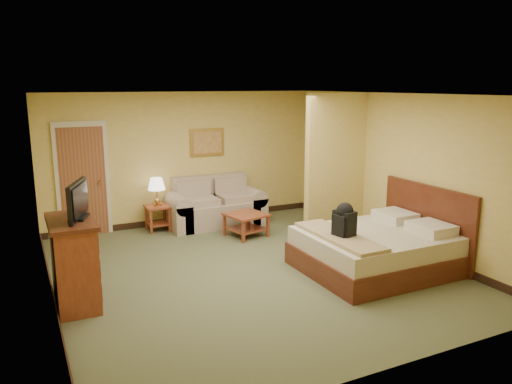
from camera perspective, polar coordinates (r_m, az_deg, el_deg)
floor at (r=7.59m, az=-0.75°, el=-8.94°), size 6.00×6.00×0.00m
ceiling at (r=7.08m, az=-0.81°, el=11.08°), size 6.00×6.00×0.00m
back_wall at (r=9.98m, az=-8.15°, el=3.81°), size 5.50×0.02×2.60m
left_wall at (r=6.57m, az=-23.02°, el=-1.45°), size 0.02×6.00×2.60m
right_wall at (r=8.74m, az=15.78°, el=2.27°), size 0.02×6.00×2.60m
partition at (r=9.08m, az=9.07°, el=2.95°), size 1.20×0.15×2.60m
door at (r=9.59m, az=-19.18°, el=1.28°), size 0.94×0.16×2.10m
baseboard at (r=10.23m, az=-7.92°, el=-3.09°), size 5.50×0.02×0.12m
loveseat at (r=9.94m, az=-4.64°, el=-1.97°), size 1.89×0.88×0.95m
side_table at (r=9.66m, az=-11.17°, el=-2.50°), size 0.45×0.45×0.49m
table_lamp at (r=9.53m, az=-11.31°, el=0.82°), size 0.32×0.32×0.53m
coffee_table at (r=9.14m, az=-1.14°, el=-3.23°), size 0.79×0.79×0.43m
wall_picture at (r=10.07m, az=-5.60°, el=5.67°), size 0.72×0.04×0.56m
dresser at (r=6.71m, az=-20.09°, el=-7.52°), size 0.55×1.04×1.12m
tv at (r=6.51m, az=-19.71°, el=-1.02°), size 0.32×0.73×0.46m
bed at (r=7.78m, az=14.09°, el=-6.22°), size 2.20×1.87×1.21m
backpack at (r=7.17m, az=10.09°, el=-3.12°), size 0.25×0.33×0.52m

